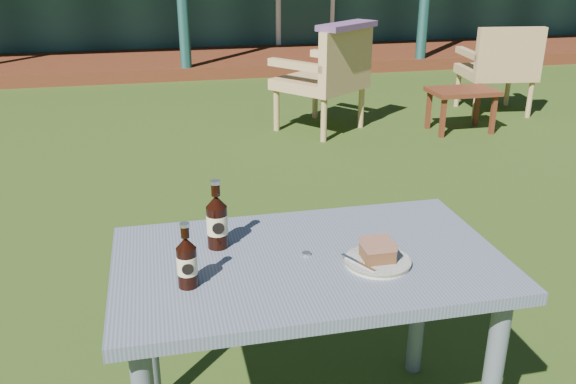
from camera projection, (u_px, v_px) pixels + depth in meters
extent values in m
plane|color=#334916|center=(241.00, 240.00, 3.61)|extent=(80.00, 80.00, 0.00)
cube|color=#5C2916|center=(183.00, 63.00, 8.65)|extent=(15.00, 1.80, 0.16)
cube|color=slate|center=(309.00, 263.00, 1.90)|extent=(1.20, 0.70, 0.04)
cylinder|color=slate|center=(148.00, 331.00, 2.17)|extent=(0.06, 0.06, 0.68)
cylinder|color=slate|center=(419.00, 298.00, 2.38)|extent=(0.06, 0.06, 0.68)
cylinder|color=silver|center=(378.00, 262.00, 1.85)|extent=(0.20, 0.20, 0.01)
cylinder|color=olive|center=(378.00, 260.00, 1.85)|extent=(0.20, 0.20, 0.00)
cube|color=brown|center=(377.00, 253.00, 1.84)|extent=(0.09, 0.08, 0.04)
cube|color=#945B42|center=(378.00, 244.00, 1.83)|extent=(0.09, 0.09, 0.02)
cube|color=silver|center=(358.00, 263.00, 1.82)|extent=(0.07, 0.13, 0.00)
cylinder|color=black|center=(217.00, 227.00, 1.93)|extent=(0.07, 0.07, 0.14)
cone|color=black|center=(216.00, 201.00, 1.90)|extent=(0.07, 0.07, 0.04)
cylinder|color=black|center=(216.00, 190.00, 1.88)|extent=(0.03, 0.03, 0.04)
cylinder|color=silver|center=(215.00, 182.00, 1.87)|extent=(0.03, 0.03, 0.01)
cylinder|color=beige|center=(217.00, 224.00, 1.93)|extent=(0.07, 0.07, 0.06)
cylinder|color=black|center=(218.00, 228.00, 1.90)|extent=(0.04, 0.00, 0.04)
cylinder|color=black|center=(187.00, 267.00, 1.71)|extent=(0.06, 0.06, 0.12)
cone|color=black|center=(186.00, 243.00, 1.68)|extent=(0.06, 0.06, 0.03)
cylinder|color=black|center=(185.00, 232.00, 1.67)|extent=(0.02, 0.02, 0.03)
cylinder|color=silver|center=(184.00, 225.00, 1.66)|extent=(0.03, 0.03, 0.01)
cylinder|color=beige|center=(187.00, 264.00, 1.71)|extent=(0.06, 0.06, 0.06)
cylinder|color=black|center=(188.00, 269.00, 1.68)|extent=(0.03, 0.00, 0.03)
cylinder|color=silver|center=(306.00, 254.00, 1.90)|extent=(0.03, 0.03, 0.01)
cube|color=tan|center=(320.00, 83.00, 5.65)|extent=(0.96, 0.95, 0.10)
cube|color=tan|center=(346.00, 56.00, 5.37)|extent=(0.61, 0.50, 0.46)
cube|color=tan|center=(338.00, 56.00, 5.81)|extent=(0.44, 0.53, 0.07)
cube|color=tan|center=(297.00, 65.00, 5.36)|extent=(0.44, 0.53, 0.07)
cylinder|color=tan|center=(315.00, 99.00, 6.12)|extent=(0.06, 0.06, 0.39)
cylinder|color=tan|center=(277.00, 110.00, 5.69)|extent=(0.06, 0.06, 0.39)
cylinder|color=tan|center=(361.00, 107.00, 5.79)|extent=(0.06, 0.06, 0.39)
cylinder|color=tan|center=(324.00, 120.00, 5.37)|extent=(0.06, 0.06, 0.39)
cube|color=tan|center=(495.00, 72.00, 6.26)|extent=(0.74, 0.70, 0.09)
cube|color=tan|center=(510.00, 50.00, 5.91)|extent=(0.67, 0.16, 0.44)
cube|color=tan|center=(525.00, 53.00, 6.23)|extent=(0.14, 0.59, 0.06)
cube|color=tan|center=(469.00, 53.00, 6.18)|extent=(0.14, 0.59, 0.06)
cylinder|color=tan|center=(508.00, 88.00, 6.61)|extent=(0.05, 0.05, 0.37)
cylinder|color=tan|center=(458.00, 90.00, 6.56)|extent=(0.05, 0.05, 0.37)
cylinder|color=tan|center=(530.00, 100.00, 6.13)|extent=(0.05, 0.05, 0.37)
cylinder|color=tan|center=(476.00, 101.00, 6.08)|extent=(0.05, 0.05, 0.37)
cube|color=#67446D|center=(347.00, 26.00, 5.28)|extent=(0.64, 0.57, 0.05)
cube|color=#5C2916|center=(463.00, 91.00, 5.60)|extent=(0.60, 0.40, 0.04)
cube|color=#5C2916|center=(443.00, 118.00, 5.49)|extent=(0.04, 0.04, 0.36)
cube|color=#5C2916|center=(493.00, 115.00, 5.59)|extent=(0.04, 0.04, 0.36)
cube|color=#5C2916|center=(429.00, 110.00, 5.76)|extent=(0.04, 0.04, 0.36)
cube|color=#5C2916|center=(477.00, 107.00, 5.86)|extent=(0.04, 0.04, 0.36)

